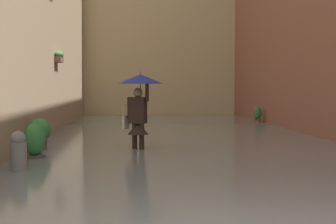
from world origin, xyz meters
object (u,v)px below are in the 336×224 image
(potted_plant_near_left, at_px, (257,116))
(potted_plant_far_right, at_px, (35,145))
(person_wading, at_px, (139,96))
(potted_plant_near_right, at_px, (40,135))
(mooring_bollard, at_px, (18,157))

(potted_plant_near_left, xyz_separation_m, potted_plant_far_right, (7.09, 8.94, 0.01))
(potted_plant_near_left, bearing_deg, person_wading, 57.80)
(person_wading, height_order, potted_plant_near_right, person_wading)
(mooring_bollard, bearing_deg, person_wading, -128.94)
(person_wading, relative_size, potted_plant_far_right, 2.21)
(person_wading, bearing_deg, potted_plant_far_right, 27.99)
(person_wading, height_order, mooring_bollard, person_wading)
(potted_plant_near_left, bearing_deg, mooring_bollard, 55.96)
(potted_plant_near_left, distance_m, potted_plant_far_right, 11.41)
(potted_plant_far_right, distance_m, mooring_bollard, 1.52)
(potted_plant_far_right, xyz_separation_m, mooring_bollard, (-0.02, 1.52, -0.02))
(potted_plant_near_right, relative_size, mooring_bollard, 1.04)
(potted_plant_near_left, xyz_separation_m, mooring_bollard, (7.07, 10.46, -0.01))
(potted_plant_near_right, distance_m, mooring_bollard, 2.83)
(potted_plant_near_left, height_order, potted_plant_far_right, potted_plant_far_right)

